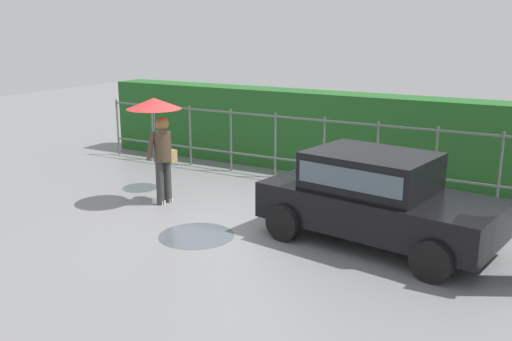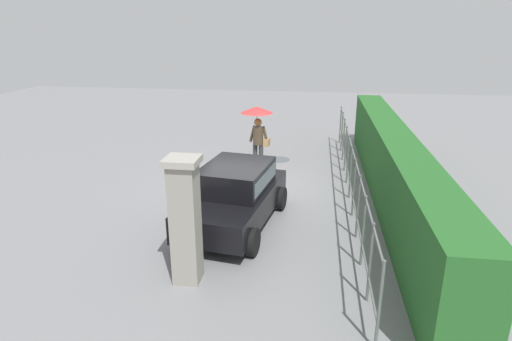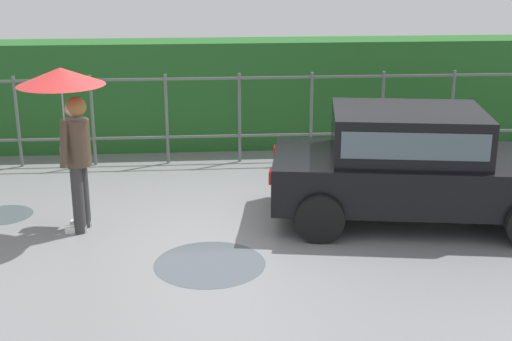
# 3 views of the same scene
# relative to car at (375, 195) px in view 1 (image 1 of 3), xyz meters

# --- Properties ---
(ground_plane) EXTENTS (40.00, 40.00, 0.00)m
(ground_plane) POSITION_rel_car_xyz_m (-2.35, -0.13, -0.80)
(ground_plane) COLOR slate
(car) EXTENTS (3.92, 2.32, 1.48)m
(car) POSITION_rel_car_xyz_m (0.00, 0.00, 0.00)
(car) COLOR black
(car) RESTS_ON ground
(pedestrian) EXTENTS (1.05, 1.05, 2.09)m
(pedestrian) POSITION_rel_car_xyz_m (-4.33, -0.05, 0.78)
(pedestrian) COLOR #333333
(pedestrian) RESTS_ON ground
(fence_section) EXTENTS (12.05, 0.05, 1.50)m
(fence_section) POSITION_rel_car_xyz_m (-2.09, 2.83, 0.02)
(fence_section) COLOR #59605B
(fence_section) RESTS_ON ground
(hedge_row) EXTENTS (13.00, 0.90, 1.90)m
(hedge_row) POSITION_rel_car_xyz_m (-2.09, 3.92, 0.15)
(hedge_row) COLOR #235B23
(hedge_row) RESTS_ON ground
(puddle_near) EXTENTS (1.28, 1.28, 0.00)m
(puddle_near) POSITION_rel_car_xyz_m (-2.66, -1.19, -0.80)
(puddle_near) COLOR #4C545B
(puddle_near) RESTS_ON ground
(puddle_far) EXTENTS (0.77, 0.77, 0.00)m
(puddle_far) POSITION_rel_car_xyz_m (-5.41, 0.58, -0.80)
(puddle_far) COLOR #4C545B
(puddle_far) RESTS_ON ground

